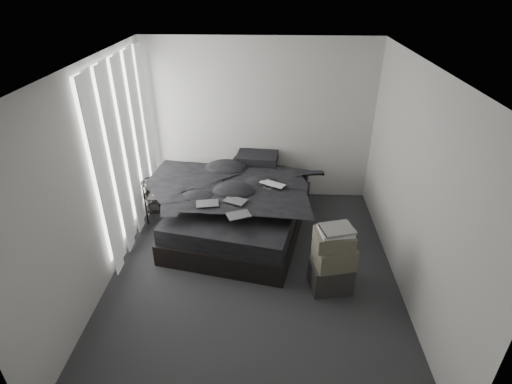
{
  "coord_description": "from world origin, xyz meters",
  "views": [
    {
      "loc": [
        0.2,
        -3.98,
        3.43
      ],
      "look_at": [
        0.0,
        0.8,
        0.75
      ],
      "focal_mm": 28.0,
      "sensor_mm": 36.0,
      "label": 1
    }
  ],
  "objects_px": {
    "bed": "(241,219)",
    "side_stand": "(156,201)",
    "box_lower": "(331,276)",
    "laptop": "(271,181)"
  },
  "relations": [
    {
      "from": "bed",
      "to": "laptop",
      "type": "height_order",
      "value": "laptop"
    },
    {
      "from": "bed",
      "to": "side_stand",
      "type": "height_order",
      "value": "side_stand"
    },
    {
      "from": "laptop",
      "to": "box_lower",
      "type": "xyz_separation_m",
      "value": [
        0.75,
        -1.2,
        -0.66
      ]
    },
    {
      "from": "laptop",
      "to": "box_lower",
      "type": "relative_size",
      "value": 0.76
    },
    {
      "from": "bed",
      "to": "side_stand",
      "type": "bearing_deg",
      "value": -176.59
    },
    {
      "from": "laptop",
      "to": "side_stand",
      "type": "height_order",
      "value": "laptop"
    },
    {
      "from": "side_stand",
      "to": "box_lower",
      "type": "distance_m",
      "value": 2.9
    },
    {
      "from": "bed",
      "to": "side_stand",
      "type": "xyz_separation_m",
      "value": [
        -1.33,
        0.2,
        0.17
      ]
    },
    {
      "from": "side_stand",
      "to": "bed",
      "type": "bearing_deg",
      "value": -8.71
    },
    {
      "from": "box_lower",
      "to": "side_stand",
      "type": "bearing_deg",
      "value": 150.13
    }
  ]
}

